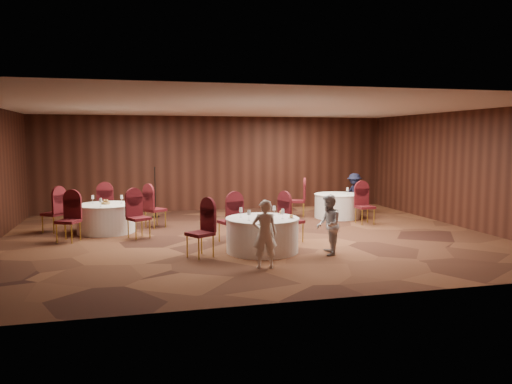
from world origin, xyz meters
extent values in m
plane|color=black|center=(0.00, 0.00, 0.00)|extent=(12.00, 12.00, 0.00)
plane|color=silver|center=(0.00, 0.00, 3.20)|extent=(12.00, 12.00, 0.00)
plane|color=black|center=(0.00, 5.00, 1.60)|extent=(12.00, 0.00, 12.00)
plane|color=black|center=(0.00, -5.00, 1.60)|extent=(12.00, 0.00, 12.00)
plane|color=black|center=(6.00, 0.00, 1.60)|extent=(0.00, 10.00, 10.00)
cylinder|color=silver|center=(-0.12, -1.65, 0.36)|extent=(1.55, 1.55, 0.72)
cylinder|color=silver|center=(-0.12, -1.65, 0.72)|extent=(1.58, 1.58, 0.03)
cylinder|color=silver|center=(-3.50, 1.52, 0.36)|extent=(1.47, 1.47, 0.72)
cylinder|color=silver|center=(-3.50, 1.52, 0.72)|extent=(1.50, 1.50, 0.03)
cylinder|color=silver|center=(3.34, 2.33, 0.36)|extent=(1.40, 1.40, 0.72)
cylinder|color=silver|center=(3.34, 2.33, 0.72)|extent=(1.43, 1.43, 0.03)
cylinder|color=silver|center=(-0.15, -2.07, 0.74)|extent=(0.06, 0.06, 0.01)
cylinder|color=silver|center=(-0.15, -2.07, 0.80)|extent=(0.01, 0.01, 0.11)
cone|color=silver|center=(-0.15, -2.07, 0.91)|extent=(0.08, 0.08, 0.10)
cylinder|color=silver|center=(0.26, -1.89, 0.74)|extent=(0.06, 0.06, 0.01)
cylinder|color=silver|center=(0.26, -1.89, 0.80)|extent=(0.01, 0.01, 0.11)
cone|color=silver|center=(0.26, -1.89, 0.91)|extent=(0.08, 0.08, 0.10)
cylinder|color=silver|center=(-0.55, -1.46, 0.74)|extent=(0.06, 0.06, 0.01)
cylinder|color=silver|center=(-0.55, -1.46, 0.80)|extent=(0.01, 0.01, 0.11)
cone|color=silver|center=(-0.55, -1.46, 0.91)|extent=(0.08, 0.08, 0.10)
cylinder|color=silver|center=(0.22, -1.38, 0.74)|extent=(0.06, 0.06, 0.01)
cylinder|color=silver|center=(0.22, -1.38, 0.80)|extent=(0.01, 0.01, 0.11)
cone|color=silver|center=(0.22, -1.38, 0.91)|extent=(0.08, 0.08, 0.10)
cylinder|color=silver|center=(-0.48, -1.91, 0.74)|extent=(0.06, 0.06, 0.01)
cylinder|color=silver|center=(-0.48, -1.91, 0.80)|extent=(0.01, 0.01, 0.11)
cone|color=silver|center=(-0.48, -1.91, 0.91)|extent=(0.08, 0.08, 0.10)
cylinder|color=white|center=(-0.10, -2.17, 0.75)|extent=(0.15, 0.15, 0.01)
sphere|color=#9E6B33|center=(-0.10, -2.17, 0.79)|extent=(0.08, 0.08, 0.08)
cylinder|color=white|center=(0.46, -1.87, 0.75)|extent=(0.15, 0.15, 0.01)
sphere|color=#9E6B33|center=(0.46, -1.87, 0.79)|extent=(0.08, 0.08, 0.08)
cylinder|color=white|center=(0.42, -1.25, 0.75)|extent=(0.15, 0.15, 0.01)
sphere|color=#9E6B33|center=(0.42, -1.25, 0.79)|extent=(0.08, 0.08, 0.08)
cylinder|color=silver|center=(-3.10, 1.64, 0.74)|extent=(0.06, 0.06, 0.01)
cylinder|color=silver|center=(-3.10, 1.64, 0.80)|extent=(0.01, 0.01, 0.11)
cone|color=silver|center=(-3.10, 1.64, 0.91)|extent=(0.08, 0.08, 0.10)
cylinder|color=silver|center=(-3.84, 1.82, 0.74)|extent=(0.06, 0.06, 0.01)
cylinder|color=silver|center=(-3.84, 1.82, 0.80)|extent=(0.01, 0.01, 0.11)
cone|color=silver|center=(-3.84, 1.82, 0.91)|extent=(0.08, 0.08, 0.10)
cylinder|color=silver|center=(-3.60, 1.04, 0.74)|extent=(0.06, 0.06, 0.01)
cylinder|color=silver|center=(-3.60, 1.04, 0.80)|extent=(0.01, 0.01, 0.11)
cone|color=silver|center=(-3.60, 1.04, 0.91)|extent=(0.08, 0.08, 0.10)
cylinder|color=olive|center=(-3.50, 1.52, 0.77)|extent=(0.22, 0.22, 0.06)
sphere|color=#9E6B33|center=(-3.53, 1.54, 0.83)|extent=(0.07, 0.07, 0.07)
sphere|color=#9E6B33|center=(-3.46, 1.50, 0.83)|extent=(0.07, 0.07, 0.07)
cylinder|color=silver|center=(3.57, 2.12, 0.74)|extent=(0.06, 0.06, 0.01)
cylinder|color=silver|center=(3.57, 2.12, 0.80)|extent=(0.01, 0.01, 0.11)
cone|color=silver|center=(3.57, 2.12, 0.91)|extent=(0.08, 0.08, 0.10)
cylinder|color=black|center=(-2.13, 3.82, 0.01)|extent=(0.24, 0.24, 0.02)
cylinder|color=black|center=(-2.13, 3.82, 0.79)|extent=(0.02, 0.02, 1.55)
cylinder|color=black|center=(-2.13, 3.87, 1.54)|extent=(0.04, 0.12, 0.04)
imported|color=white|center=(-0.43, -2.99, 0.65)|extent=(0.50, 0.35, 1.30)
imported|color=#B3B3B8|center=(1.15, -2.26, 0.64)|extent=(0.63, 0.73, 1.27)
imported|color=black|center=(4.23, 3.02, 0.66)|extent=(0.79, 0.98, 1.32)
camera|label=1|loc=(-2.84, -11.90, 2.43)|focal=35.00mm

